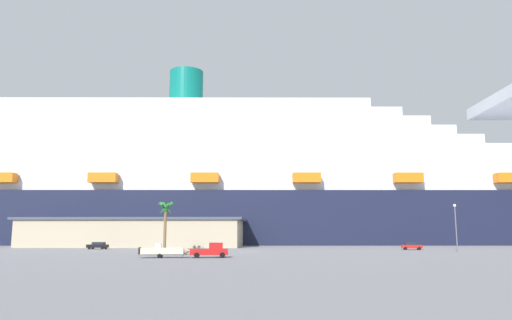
{
  "coord_description": "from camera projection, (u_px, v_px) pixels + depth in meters",
  "views": [
    {
      "loc": [
        10.9,
        -90.38,
        3.73
      ],
      "look_at": [
        -0.86,
        22.02,
        21.16
      ],
      "focal_mm": 32.98,
      "sensor_mm": 36.0,
      "label": 1
    }
  ],
  "objects": [
    {
      "name": "pickup_truck",
      "position": [
        211.0,
        251.0,
        70.08
      ],
      "size": [
        5.87,
        3.08,
        2.2
      ],
      "color": "red",
      "rests_on": "ground_plane"
    },
    {
      "name": "terminal_building",
      "position": [
        140.0,
        232.0,
        126.44
      ],
      "size": [
        58.75,
        32.79,
        7.37
      ],
      "color": "#B7A88C",
      "rests_on": "ground_plane"
    },
    {
      "name": "palm_tree",
      "position": [
        166.0,
        213.0,
        98.77
      ],
      "size": [
        3.59,
        3.48,
        10.18
      ],
      "color": "brown",
      "rests_on": "ground_plane"
    },
    {
      "name": "street_lamp",
      "position": [
        456.0,
        221.0,
        89.55
      ],
      "size": [
        0.56,
        0.56,
        9.09
      ],
      "color": "slate",
      "rests_on": "ground_plane"
    },
    {
      "name": "cruise_ship",
      "position": [
        296.0,
        189.0,
        150.84
      ],
      "size": [
        295.88,
        60.39,
        61.82
      ],
      "color": "#191E38",
      "rests_on": "ground_plane"
    },
    {
      "name": "parked_car_red_hatchback",
      "position": [
        412.0,
        246.0,
        101.1
      ],
      "size": [
        4.45,
        2.31,
        1.58
      ],
      "color": "red",
      "rests_on": "ground_plane"
    },
    {
      "name": "small_boat_on_trailer",
      "position": [
        167.0,
        251.0,
        69.55
      ],
      "size": [
        8.6,
        3.03,
        2.15
      ],
      "color": "#595960",
      "rests_on": "ground_plane"
    },
    {
      "name": "ground_plane",
      "position": [
        263.0,
        247.0,
        118.88
      ],
      "size": [
        600.0,
        600.0,
        0.0
      ],
      "primitive_type": "plane",
      "color": "gray"
    },
    {
      "name": "parked_car_black_coupe",
      "position": [
        98.0,
        245.0,
        105.36
      ],
      "size": [
        4.62,
        2.03,
        1.58
      ],
      "color": "black",
      "rests_on": "ground_plane"
    }
  ]
}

